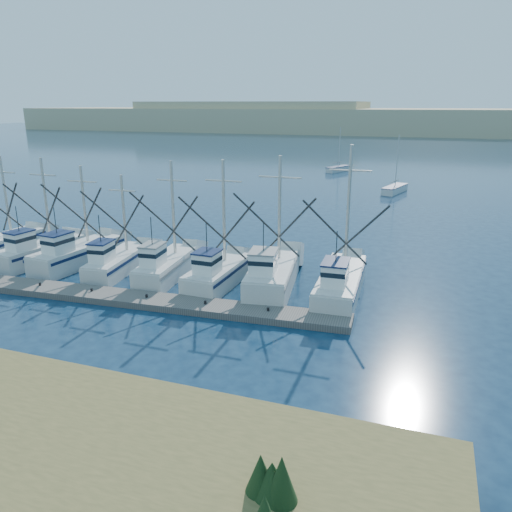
{
  "coord_description": "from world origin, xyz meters",
  "views": [
    {
      "loc": [
        9.86,
        -20.3,
        12.27
      ],
      "look_at": [
        -0.05,
        8.0,
        3.07
      ],
      "focal_mm": 35.0,
      "sensor_mm": 36.0,
      "label": 1
    }
  ],
  "objects": [
    {
      "name": "floating_dock",
      "position": [
        -9.5,
        5.14,
        0.21
      ],
      "size": [
        32.04,
        4.13,
        0.43
      ],
      "primitive_type": "cube",
      "rotation": [
        0.0,
        0.0,
        0.06
      ],
      "color": "#615C57",
      "rests_on": "ground"
    },
    {
      "name": "sailboat_near",
      "position": [
        5.16,
        53.25,
        0.49
      ],
      "size": [
        3.27,
        6.82,
        8.1
      ],
      "rotation": [
        0.0,
        0.0,
        -0.25
      ],
      "color": "silver",
      "rests_on": "ground"
    },
    {
      "name": "sailboat_far",
      "position": [
        -6.63,
        73.43,
        0.5
      ],
      "size": [
        3.79,
        6.2,
        8.1
      ],
      "rotation": [
        0.0,
        0.0,
        -0.4
      ],
      "color": "silver",
      "rests_on": "ground"
    },
    {
      "name": "trawler_fleet",
      "position": [
        -8.85,
        10.19,
        0.97
      ],
      "size": [
        31.31,
        9.24,
        9.74
      ],
      "color": "silver",
      "rests_on": "ground"
    },
    {
      "name": "ground",
      "position": [
        0.0,
        0.0,
        0.0
      ],
      "size": [
        500.0,
        500.0,
        0.0
      ],
      "primitive_type": "plane",
      "color": "#0C2037",
      "rests_on": "ground"
    },
    {
      "name": "dune_ridge",
      "position": [
        0.0,
        210.0,
        5.0
      ],
      "size": [
        360.0,
        60.0,
        10.0
      ],
      "primitive_type": "cube",
      "color": "tan",
      "rests_on": "ground"
    }
  ]
}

